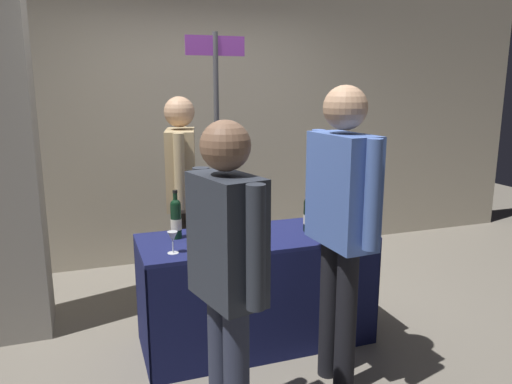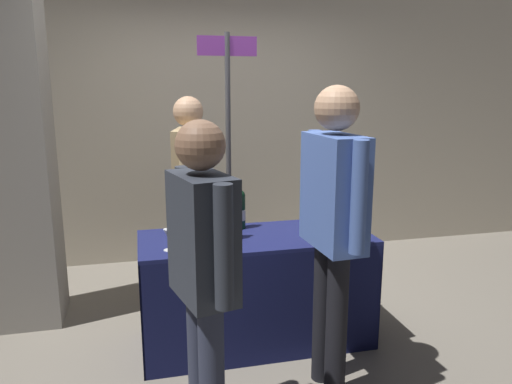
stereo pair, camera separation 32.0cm
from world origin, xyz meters
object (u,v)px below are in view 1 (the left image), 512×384
featured_wine_bottle (237,209)px  display_bottle_0 (309,213)px  tasting_table (256,270)px  vendor_presenter (182,183)px  booth_signpost (217,141)px  wine_glass_near_vendor (173,238)px  flower_vase (204,220)px  taster_foreground_right (341,210)px

featured_wine_bottle → display_bottle_0: size_ratio=1.17×
tasting_table → vendor_presenter: (-0.36, 0.71, 0.49)m
vendor_presenter → booth_signpost: 0.51m
wine_glass_near_vendor → featured_wine_bottle: bearing=35.0°
flower_vase → vendor_presenter: 0.71m
display_bottle_0 → flower_vase: size_ratio=0.72×
wine_glass_near_vendor → flower_vase: size_ratio=0.33×
wine_glass_near_vendor → vendor_presenter: vendor_presenter is taller
featured_wine_bottle → booth_signpost: size_ratio=0.16×
tasting_table → taster_foreground_right: (0.29, -0.62, 0.55)m
tasting_table → booth_signpost: bearing=90.5°
flower_vase → taster_foreground_right: taster_foreground_right is taller
vendor_presenter → taster_foreground_right: 1.48m
flower_vase → booth_signpost: (0.34, 0.94, 0.39)m
booth_signpost → taster_foreground_right: bearing=-79.4°
taster_foreground_right → booth_signpost: (-0.29, 1.57, 0.23)m
flower_vase → booth_signpost: booth_signpost is taller
featured_wine_bottle → flower_vase: bearing=-146.0°
featured_wine_bottle → wine_glass_near_vendor: 0.63m
wine_glass_near_vendor → flower_vase: 0.29m
wine_glass_near_vendor → flower_vase: (0.23, 0.17, 0.04)m
tasting_table → vendor_presenter: bearing=116.8°
tasting_table → vendor_presenter: vendor_presenter is taller
tasting_table → taster_foreground_right: bearing=-65.4°
featured_wine_bottle → vendor_presenter: size_ratio=0.20×
vendor_presenter → booth_signpost: (0.35, 0.24, 0.28)m
vendor_presenter → tasting_table: bearing=39.7°
flower_vase → booth_signpost: bearing=69.9°
featured_wine_bottle → wine_glass_near_vendor: featured_wine_bottle is taller
taster_foreground_right → booth_signpost: bearing=6.8°
tasting_table → featured_wine_bottle: bearing=109.1°
tasting_table → display_bottle_0: size_ratio=5.29×
tasting_table → flower_vase: size_ratio=3.81×
featured_wine_bottle → vendor_presenter: 0.59m
booth_signpost → display_bottle_0: bearing=-68.1°
display_bottle_0 → taster_foreground_right: taster_foreground_right is taller
wine_glass_near_vendor → vendor_presenter: 0.91m
display_bottle_0 → wine_glass_near_vendor: 0.98m
flower_vase → booth_signpost: size_ratio=0.19×
display_bottle_0 → taster_foreground_right: (-0.09, -0.61, 0.18)m
display_bottle_0 → booth_signpost: (-0.39, 0.96, 0.41)m
display_bottle_0 → taster_foreground_right: bearing=-98.7°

